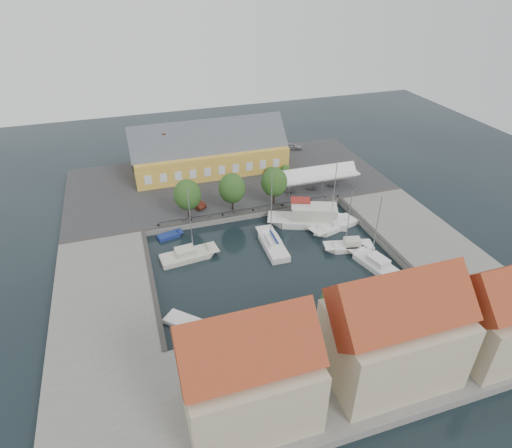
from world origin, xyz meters
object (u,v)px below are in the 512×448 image
Objects in this scene: east_boat_a at (334,226)px; west_boat_b at (188,256)px; trawler at (310,218)px; east_boat_b at (350,247)px; east_boat_c at (375,265)px; launch_nw at (170,236)px; tent_canopy at (318,175)px; warehouse at (206,153)px; launch_sw at (187,324)px; center_sailboat at (273,245)px; car_red at (194,202)px; car_silver at (292,146)px.

west_boat_b is at bearing -177.76° from east_boat_a.
trawler is 1.27× the size of east_boat_b.
east_boat_c reaches higher than launch_nw.
west_boat_b is (-24.96, -11.75, -3.42)m from tent_canopy.
east_boat_b is (-2.56, -16.70, -3.42)m from tent_canopy.
warehouse is 21.63m from tent_canopy.
west_boat_b is 12.76m from launch_sw.
warehouse reaches higher than launch_sw.
center_sailboat is at bearing -27.91° from launch_nw.
trawler is 27.06m from launch_sw.
warehouse is at bearing 97.73° from center_sailboat.
east_boat_c is at bearing -77.48° from car_red.
launch_sw is at bearing -100.97° from west_boat_b.
trawler is 3.88m from east_boat_a.
trawler is at bearing -8.02° from launch_nw.
center_sailboat is at bearing -82.27° from warehouse.
car_red is at bearing 145.67° from car_silver.
launch_nw is (-13.67, 7.24, -0.27)m from center_sailboat.
east_boat_c is (-1.24, -21.40, -3.43)m from tent_canopy.
warehouse is at bearing 74.20° from launch_sw.
center_sailboat is 12.07m from west_boat_b.
car_silver is 29.55m from east_boat_a.
east_boat_c is at bearing -31.67° from launch_nw.
east_boat_b is at bearing -94.73° from east_boat_a.
car_red is at bearing 149.58° from east_boat_a.
center_sailboat reaches higher than warehouse.
east_boat_c reaches higher than trawler.
car_silver is 35.39m from east_boat_b.
car_silver is at bearing 73.74° from trawler.
trawler is 1.13× the size of west_boat_b.
east_boat_b reaches higher than launch_nw.
east_boat_c is at bearing 6.29° from launch_sw.
trawler is (16.39, -9.37, -0.72)m from car_red.
center_sailboat is at bearing 144.29° from east_boat_c.
center_sailboat is 1.09× the size of east_boat_c.
east_boat_b is 0.90× the size of east_boat_c.
car_red is 22.72m from east_boat_a.
west_boat_b is 2.74× the size of launch_nw.
east_boat_c is at bearing -93.32° from tent_canopy.
tent_canopy is at bearing 59.06° from trawler.
warehouse is 27.26m from west_boat_b.
tent_canopy is at bearing 86.68° from east_boat_c.
launch_sw is at bearing -144.96° from trawler.
east_boat_c is (15.36, -35.25, -4.17)m from warehouse.
tent_canopy is 3.32× the size of car_silver.
east_boat_b is 1.83× the size of launch_sw.
east_boat_b is (19.07, -17.32, -1.47)m from car_red.
launch_sw is at bearing -163.02° from east_boat_b.
west_boat_b reaches higher than east_boat_c.
trawler is at bearing -60.04° from car_red.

